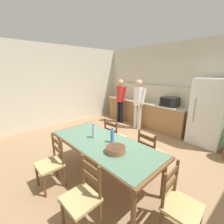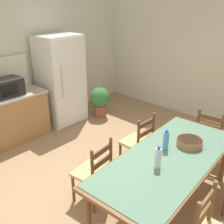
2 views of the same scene
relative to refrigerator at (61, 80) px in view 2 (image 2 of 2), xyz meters
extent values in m
plane|color=#9E7A56|center=(-1.10, -2.19, -0.91)|extent=(8.32, 8.32, 0.00)
cube|color=beige|center=(2.16, -2.19, 0.54)|extent=(0.12, 5.20, 2.90)
cube|color=silver|center=(0.00, 0.01, 0.00)|extent=(0.82, 0.68, 1.82)
cube|color=silver|center=(0.00, -0.34, 0.00)|extent=(0.79, 0.02, 1.74)
cylinder|color=#A5AAB2|center=(-0.25, -0.36, 0.09)|extent=(0.02, 0.02, 0.64)
cube|color=black|center=(-1.15, 0.02, 0.13)|extent=(0.50, 0.38, 0.30)
cube|color=black|center=(-1.20, -0.17, 0.13)|extent=(0.30, 0.01, 0.19)
cylinder|color=brown|center=(0.28, -3.34, -0.56)|extent=(0.07, 0.07, 0.71)
cylinder|color=brown|center=(-1.75, -2.68, -0.56)|extent=(0.07, 0.07, 0.71)
cylinder|color=brown|center=(0.25, -2.59, -0.56)|extent=(0.07, 0.07, 0.71)
cube|color=brown|center=(-0.73, -3.01, -0.18)|extent=(2.25, 1.05, 0.04)
cube|color=#567A60|center=(-0.73, -3.01, -0.16)|extent=(2.16, 1.01, 0.01)
cylinder|color=silver|center=(-1.01, -3.03, -0.03)|extent=(0.07, 0.07, 0.24)
cylinder|color=#2D51B2|center=(-1.01, -3.03, 0.10)|extent=(0.04, 0.04, 0.03)
cylinder|color=#4C8ED6|center=(-0.63, -2.89, -0.03)|extent=(0.07, 0.07, 0.24)
cylinder|color=#2D51B2|center=(-0.63, -2.89, 0.10)|extent=(0.04, 0.04, 0.03)
cylinder|color=#9E6642|center=(-0.35, -3.07, -0.11)|extent=(0.32, 0.32, 0.09)
cylinder|color=#9E6642|center=(-0.35, -3.07, -0.07)|extent=(0.31, 0.31, 0.02)
cylinder|color=brown|center=(-1.38, -3.67, -0.23)|extent=(0.04, 0.04, 0.46)
cylinder|color=brown|center=(-1.02, -3.66, -0.23)|extent=(0.04, 0.04, 0.46)
cube|color=brown|center=(-1.20, -3.67, -0.10)|extent=(0.36, 0.03, 0.07)
cube|color=brown|center=(-1.20, -3.67, -0.25)|extent=(0.36, 0.03, 0.07)
cylinder|color=brown|center=(0.88, -3.11, -0.70)|extent=(0.04, 0.04, 0.41)
cylinder|color=brown|center=(0.85, -2.75, -0.70)|extent=(0.04, 0.04, 0.41)
cylinder|color=brown|center=(0.54, -3.14, -0.70)|extent=(0.04, 0.04, 0.41)
cylinder|color=brown|center=(0.51, -2.78, -0.70)|extent=(0.04, 0.04, 0.41)
cube|color=tan|center=(0.70, -2.95, -0.48)|extent=(0.44, 0.46, 0.04)
cylinder|color=brown|center=(0.54, -3.14, -0.23)|extent=(0.04, 0.04, 0.46)
cylinder|color=brown|center=(0.51, -2.78, -0.23)|extent=(0.04, 0.04, 0.46)
cube|color=brown|center=(0.53, -2.96, -0.10)|extent=(0.06, 0.36, 0.07)
cube|color=brown|center=(0.53, -2.96, -0.25)|extent=(0.06, 0.36, 0.07)
cylinder|color=brown|center=(-1.11, -2.04, -0.70)|extent=(0.04, 0.04, 0.41)
cylinder|color=brown|center=(-1.46, -2.08, -0.70)|extent=(0.04, 0.04, 0.41)
cylinder|color=brown|center=(-1.07, -2.38, -0.70)|extent=(0.04, 0.04, 0.41)
cylinder|color=brown|center=(-1.43, -2.42, -0.70)|extent=(0.04, 0.04, 0.41)
cube|color=tan|center=(-1.27, -2.23, -0.48)|extent=(0.46, 0.44, 0.04)
cylinder|color=brown|center=(-1.07, -2.38, -0.23)|extent=(0.04, 0.04, 0.46)
cylinder|color=brown|center=(-1.43, -2.42, -0.23)|extent=(0.04, 0.04, 0.46)
cube|color=brown|center=(-1.25, -2.40, -0.10)|extent=(0.36, 0.06, 0.07)
cube|color=brown|center=(-1.25, -2.40, -0.25)|extent=(0.36, 0.06, 0.07)
cylinder|color=brown|center=(-0.09, -2.02, -0.70)|extent=(0.04, 0.04, 0.41)
cylinder|color=brown|center=(-0.45, -2.01, -0.70)|extent=(0.04, 0.04, 0.41)
cylinder|color=brown|center=(-0.10, -2.36, -0.70)|extent=(0.04, 0.04, 0.41)
cylinder|color=brown|center=(-0.46, -2.35, -0.70)|extent=(0.04, 0.04, 0.41)
cube|color=tan|center=(-0.28, -2.19, -0.48)|extent=(0.43, 0.41, 0.04)
cylinder|color=brown|center=(-0.10, -2.36, -0.23)|extent=(0.04, 0.04, 0.46)
cylinder|color=brown|center=(-0.46, -2.35, -0.23)|extent=(0.04, 0.04, 0.46)
cube|color=brown|center=(-0.28, -2.36, -0.10)|extent=(0.36, 0.03, 0.07)
cube|color=brown|center=(-0.28, -2.36, -0.25)|extent=(0.36, 0.03, 0.07)
cylinder|color=brown|center=(0.69, -0.43, -0.78)|extent=(0.28, 0.28, 0.26)
sphere|color=#337038|center=(0.69, -0.43, -0.46)|extent=(0.44, 0.44, 0.44)
camera|label=1|loc=(1.21, -4.49, 1.08)|focal=24.00mm
camera|label=2|loc=(-3.12, -4.27, 1.58)|focal=42.00mm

